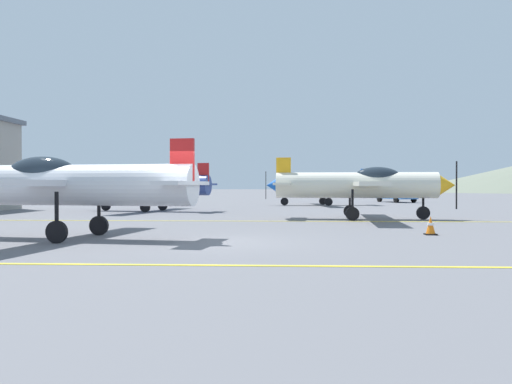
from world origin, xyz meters
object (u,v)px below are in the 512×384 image
airplane_near (62,183)px  airplane_far (146,184)px  airplane_mid (363,184)px  car_sedan (397,193)px  airplane_back (319,185)px  traffic_cone_front (431,226)px

airplane_near → airplane_far: (-1.81, 16.74, 0.00)m
airplane_mid → car_sedan: airplane_mid is taller
airplane_back → traffic_cone_front: bearing=-85.8°
airplane_back → car_sedan: (7.62, 7.93, -0.76)m
airplane_far → airplane_back: (10.99, 10.39, 0.00)m
airplane_near → car_sedan: 38.89m
airplane_far → car_sedan: 26.13m
airplane_near → car_sedan: airplane_near is taller
airplane_mid → airplane_back: same height
airplane_back → traffic_cone_front: 25.48m
car_sedan → airplane_back: bearing=-133.8°
car_sedan → airplane_mid: bearing=-104.9°
airplane_far → car_sedan: size_ratio=2.04×
airplane_mid → car_sedan: bearing=75.1°
airplane_near → airplane_far: same height
airplane_back → airplane_mid: bearing=-87.1°
airplane_back → airplane_near: bearing=-108.7°
airplane_near → airplane_back: same height
airplane_near → airplane_back: size_ratio=1.00×
airplane_near → car_sedan: bearing=64.4°
airplane_back → car_sedan: 11.02m
airplane_near → car_sedan: (16.80, 35.06, -0.76)m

